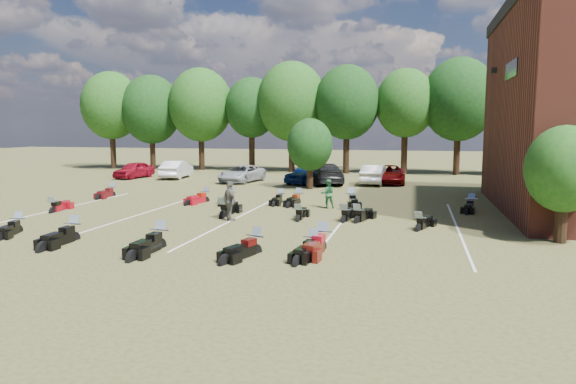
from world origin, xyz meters
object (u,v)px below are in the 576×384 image
(motorcycle_7, at_px, (53,213))
(person_grey, at_px, (230,201))
(car_0, at_px, (134,170))
(motorcycle_0, at_px, (18,232))
(motorcycle_14, at_px, (112,196))
(motorcycle_3, at_px, (160,248))
(person_green, at_px, (328,194))
(car_4, at_px, (308,173))

(motorcycle_7, bearing_deg, person_grey, 173.02)
(car_0, height_order, motorcycle_0, car_0)
(motorcycle_0, relative_size, motorcycle_14, 0.98)
(motorcycle_3, distance_m, motorcycle_14, 15.50)
(motorcycle_3, relative_size, motorcycle_14, 1.15)
(motorcycle_7, bearing_deg, motorcycle_14, -90.87)
(motorcycle_14, bearing_deg, person_green, -8.25)
(person_grey, distance_m, motorcycle_14, 12.02)
(motorcycle_3, bearing_deg, person_green, 69.18)
(car_4, bearing_deg, motorcycle_3, -71.12)
(motorcycle_7, height_order, motorcycle_14, motorcycle_14)
(motorcycle_0, xyz_separation_m, motorcycle_14, (-2.70, 10.94, 0.00))
(car_4, xyz_separation_m, motorcycle_3, (-0.70, -22.41, -0.78))
(person_grey, height_order, motorcycle_7, person_grey)
(motorcycle_14, bearing_deg, person_grey, -33.74)
(person_grey, relative_size, motorcycle_14, 0.85)
(motorcycle_14, bearing_deg, car_4, 42.78)
(car_0, bearing_deg, motorcycle_3, -49.62)
(person_green, relative_size, person_grey, 0.85)
(car_4, relative_size, motorcycle_7, 2.21)
(car_4, relative_size, motorcycle_14, 2.13)
(car_0, xyz_separation_m, person_green, (18.81, -12.40, 0.08))
(motorcycle_3, bearing_deg, motorcycle_14, 129.76)
(motorcycle_3, bearing_deg, car_4, 89.28)
(car_0, distance_m, motorcycle_14, 11.93)
(car_4, height_order, motorcycle_14, car_4)
(person_grey, xyz_separation_m, motorcycle_7, (-9.49, -0.04, -0.91))
(car_0, xyz_separation_m, car_4, (15.26, -0.56, 0.08))
(car_0, xyz_separation_m, person_grey, (15.06, -17.18, 0.22))
(motorcycle_0, distance_m, motorcycle_3, 7.08)
(motorcycle_3, bearing_deg, motorcycle_7, 148.44)
(person_green, bearing_deg, car_0, -51.40)
(motorcycle_7, distance_m, motorcycle_14, 6.38)
(car_0, bearing_deg, motorcycle_7, -64.05)
(motorcycle_3, bearing_deg, car_0, 123.44)
(person_grey, height_order, motorcycle_14, person_grey)
(person_green, xyz_separation_m, motorcycle_7, (-13.23, -4.82, -0.78))
(car_4, relative_size, motorcycle_3, 1.86)
(car_0, xyz_separation_m, motorcycle_14, (4.87, -10.87, -0.70))
(person_green, relative_size, motorcycle_7, 0.75)
(car_0, relative_size, motorcycle_7, 1.98)
(person_green, xyz_separation_m, motorcycle_14, (-13.94, 1.53, -0.78))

